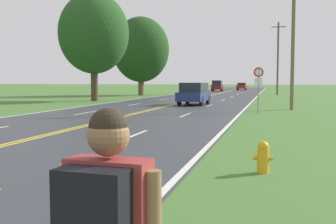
% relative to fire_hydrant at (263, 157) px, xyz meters
% --- Properties ---
extents(fire_hydrant, '(0.41, 0.25, 0.67)m').
position_rel_fire_hydrant_xyz_m(fire_hydrant, '(0.00, 0.00, 0.00)').
color(fire_hydrant, gold).
rests_on(fire_hydrant, ground).
extents(traffic_sign, '(0.60, 0.10, 2.72)m').
position_rel_fire_hydrant_xyz_m(traffic_sign, '(-0.66, 16.46, 1.71)').
color(traffic_sign, gray).
rests_on(traffic_sign, ground).
extents(utility_pole_midground, '(1.80, 0.24, 9.64)m').
position_rel_fire_hydrant_xyz_m(utility_pole_midground, '(1.39, 19.85, 4.64)').
color(utility_pole_midground, brown).
rests_on(utility_pole_midground, ground).
extents(utility_pole_far, '(1.80, 0.24, 9.51)m').
position_rel_fire_hydrant_xyz_m(utility_pole_far, '(0.74, 48.59, 4.57)').
color(utility_pole_far, brown).
rests_on(utility_pole_far, ground).
extents(tree_behind_sign, '(6.54, 6.54, 10.07)m').
position_rel_fire_hydrant_xyz_m(tree_behind_sign, '(-16.10, 27.79, 5.95)').
color(tree_behind_sign, '#473828').
rests_on(tree_behind_sign, ground).
extents(tree_mid_treeline, '(7.29, 7.29, 10.10)m').
position_rel_fire_hydrant_xyz_m(tree_mid_treeline, '(-16.44, 43.28, 5.55)').
color(tree_mid_treeline, brown).
rests_on(tree_mid_treeline, ground).
extents(car_dark_blue_suv_nearest, '(2.04, 4.60, 1.75)m').
position_rel_fire_hydrant_xyz_m(car_dark_blue_suv_nearest, '(-5.85, 23.79, 0.59)').
color(car_dark_blue_suv_nearest, black).
rests_on(car_dark_blue_suv_nearest, ground).
extents(car_maroon_suv_approaching, '(1.91, 4.21, 1.93)m').
position_rel_fire_hydrant_xyz_m(car_maroon_suv_approaching, '(-9.52, 66.58, 0.67)').
color(car_maroon_suv_approaching, black).
rests_on(car_maroon_suv_approaching, ground).
extents(car_red_sedan_mid_near, '(1.84, 4.47, 1.46)m').
position_rel_fire_hydrant_xyz_m(car_red_sedan_mid_near, '(-5.97, 77.64, 0.44)').
color(car_red_sedan_mid_near, black).
rests_on(car_red_sedan_mid_near, ground).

